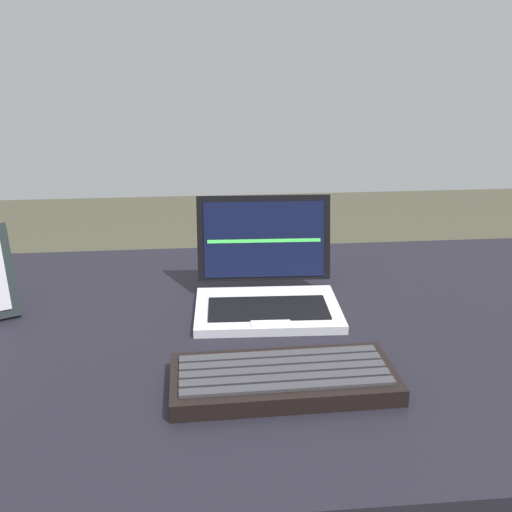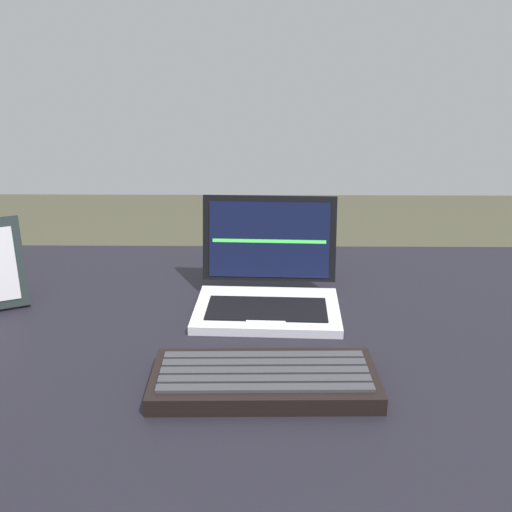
% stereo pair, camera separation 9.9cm
% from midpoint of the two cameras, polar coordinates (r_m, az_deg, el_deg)
% --- Properties ---
extents(desk, '(1.56, 0.83, 0.76)m').
position_cam_midpoint_polar(desk, '(1.03, 3.28, -11.34)').
color(desk, black).
rests_on(desk, ground).
extents(laptop_front, '(0.25, 0.22, 0.18)m').
position_cam_midpoint_polar(laptop_front, '(1.03, -1.73, -3.09)').
color(laptop_front, silver).
rests_on(laptop_front, desk).
extents(external_keyboard, '(0.30, 0.14, 0.03)m').
position_cam_midpoint_polar(external_keyboard, '(0.81, -0.91, -11.77)').
color(external_keyboard, black).
rests_on(external_keyboard, desk).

